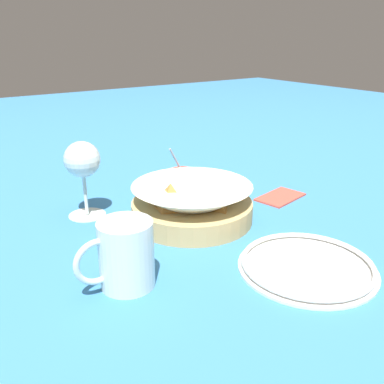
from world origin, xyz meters
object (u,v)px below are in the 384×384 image
(wine_glass, at_px, (82,163))
(side_plate, at_px, (307,265))
(food_basket, at_px, (192,205))
(sauce_cup, at_px, (182,176))
(beer_mug, at_px, (125,257))

(wine_glass, bearing_deg, side_plate, 117.05)
(food_basket, distance_m, sauce_cup, 0.22)
(beer_mug, bearing_deg, side_plate, 154.12)
(food_basket, height_order, sauce_cup, sauce_cup)
(sauce_cup, distance_m, beer_mug, 0.45)
(sauce_cup, bearing_deg, beer_mug, 45.94)
(food_basket, xyz_separation_m, wine_glass, (0.16, -0.14, 0.08))
(wine_glass, distance_m, beer_mug, 0.29)
(food_basket, distance_m, side_plate, 0.26)
(food_basket, bearing_deg, wine_glass, -41.27)
(wine_glass, height_order, side_plate, wine_glass)
(sauce_cup, height_order, side_plate, sauce_cup)
(sauce_cup, bearing_deg, side_plate, 82.36)
(food_basket, height_order, wine_glass, wine_glass)
(wine_glass, height_order, beer_mug, wine_glass)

